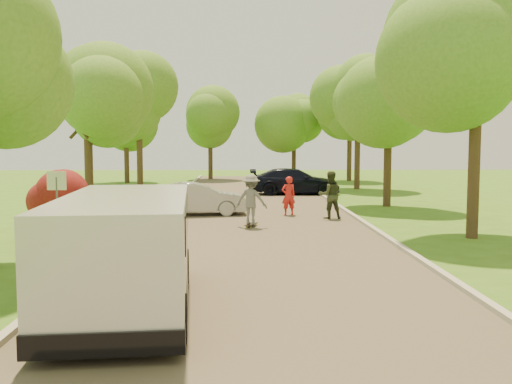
{
  "coord_description": "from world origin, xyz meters",
  "views": [
    {
      "loc": [
        -0.44,
        -12.57,
        3.0
      ],
      "look_at": [
        0.05,
        6.96,
        1.3
      ],
      "focal_mm": 40.0,
      "sensor_mm": 36.0,
      "label": 1
    }
  ],
  "objects": [
    {
      "name": "minivan",
      "position": [
        -2.51,
        -2.46,
        1.09
      ],
      "size": [
        2.63,
        5.69,
        2.06
      ],
      "rotation": [
        0.0,
        0.0,
        0.09
      ],
      "color": "silver",
      "rests_on": "ground"
    },
    {
      "name": "tree_r_mida",
      "position": [
        7.02,
        5.0,
        5.54
      ],
      "size": [
        5.13,
        5.0,
        7.95
      ],
      "color": "#382619",
      "rests_on": "ground"
    },
    {
      "name": "tree_bg_d",
      "position": [
        4.22,
        36.0,
        5.31
      ],
      "size": [
        5.12,
        5.0,
        7.72
      ],
      "color": "#382619",
      "rests_on": "ground"
    },
    {
      "name": "ground",
      "position": [
        0.0,
        0.0,
        0.0
      ],
      "size": [
        100.0,
        100.0,
        0.0
      ],
      "primitive_type": "plane",
      "color": "#3E6A19",
      "rests_on": "ground"
    },
    {
      "name": "street_sign",
      "position": [
        -5.8,
        4.0,
        1.56
      ],
      "size": [
        0.55,
        0.06,
        2.17
      ],
      "color": "#59595E",
      "rests_on": "ground"
    },
    {
      "name": "dark_sedan",
      "position": [
        2.61,
        20.22,
        0.75
      ],
      "size": [
        5.21,
        2.17,
        1.5
      ],
      "primitive_type": "imported",
      "rotation": [
        0.0,
        0.0,
        1.56
      ],
      "color": "black",
      "rests_on": "ground"
    },
    {
      "name": "road",
      "position": [
        0.0,
        8.0,
        0.01
      ],
      "size": [
        8.0,
        60.0,
        0.01
      ],
      "primitive_type": "cube",
      "color": "#4C4438",
      "rests_on": "ground"
    },
    {
      "name": "tree_bg_a",
      "position": [
        -8.78,
        30.0,
        5.31
      ],
      "size": [
        5.12,
        5.0,
        7.72
      ],
      "color": "#382619",
      "rests_on": "ground"
    },
    {
      "name": "skateboarder",
      "position": [
        -0.11,
        7.48,
        0.99
      ],
      "size": [
        1.28,
        0.97,
        1.76
      ],
      "primitive_type": "imported",
      "rotation": [
        0.0,
        0.0,
        2.83
      ],
      "color": "slate",
      "rests_on": "longboard"
    },
    {
      "name": "tree_r_midb",
      "position": [
        6.6,
        14.0,
        4.88
      ],
      "size": [
        4.51,
        4.4,
        7.01
      ],
      "color": "#382619",
      "rests_on": "ground"
    },
    {
      "name": "tree_r_far",
      "position": [
        7.23,
        24.0,
        5.83
      ],
      "size": [
        5.33,
        5.2,
        8.34
      ],
      "color": "#382619",
      "rests_on": "ground"
    },
    {
      "name": "tree_l_midb",
      "position": [
        -6.81,
        12.0,
        4.59
      ],
      "size": [
        4.3,
        4.2,
        6.62
      ],
      "color": "#382619",
      "rests_on": "ground"
    },
    {
      "name": "tree_bg_b",
      "position": [
        8.22,
        32.0,
        5.54
      ],
      "size": [
        5.12,
        5.0,
        7.95
      ],
      "color": "#382619",
      "rests_on": "ground"
    },
    {
      "name": "person_striped",
      "position": [
        1.48,
        10.75,
        0.81
      ],
      "size": [
        0.66,
        0.5,
        1.61
      ],
      "primitive_type": "imported",
      "rotation": [
        0.0,
        0.0,
        3.35
      ],
      "color": "red",
      "rests_on": "ground"
    },
    {
      "name": "person_olive",
      "position": [
        3.02,
        9.62,
        0.94
      ],
      "size": [
        1.0,
        0.83,
        1.88
      ],
      "primitive_type": "imported",
      "rotation": [
        0.0,
        0.0,
        3.29
      ],
      "color": "#313822",
      "rests_on": "ground"
    },
    {
      "name": "tree_l_far",
      "position": [
        -6.39,
        22.0,
        5.47
      ],
      "size": [
        4.92,
        4.8,
        7.79
      ],
      "color": "#382619",
      "rests_on": "ground"
    },
    {
      "name": "curb_left",
      "position": [
        -4.05,
        8.0,
        0.06
      ],
      "size": [
        0.18,
        60.0,
        0.12
      ],
      "primitive_type": "cube",
      "color": "#B2AD9E",
      "rests_on": "ground"
    },
    {
      "name": "red_shrub",
      "position": [
        -6.3,
        5.5,
        1.1
      ],
      "size": [
        1.7,
        1.7,
        1.95
      ],
      "color": "#382619",
      "rests_on": "ground"
    },
    {
      "name": "curb_right",
      "position": [
        4.05,
        8.0,
        0.06
      ],
      "size": [
        0.18,
        60.0,
        0.12
      ],
      "primitive_type": "cube",
      "color": "#B2AD9E",
      "rests_on": "ground"
    },
    {
      "name": "silver_sedan",
      "position": [
        -2.3,
        10.94,
        0.67
      ],
      "size": [
        4.22,
        1.9,
        1.35
      ],
      "primitive_type": "imported",
      "rotation": [
        0.0,
        0.0,
        1.69
      ],
      "color": "#A4A4A8",
      "rests_on": "ground"
    },
    {
      "name": "tree_bg_c",
      "position": [
        -2.79,
        34.0,
        5.02
      ],
      "size": [
        4.92,
        4.8,
        7.33
      ],
      "color": "#382619",
      "rests_on": "ground"
    },
    {
      "name": "longboard",
      "position": [
        -0.11,
        7.48,
        0.1
      ],
      "size": [
        0.51,
        0.93,
        0.11
      ],
      "rotation": [
        0.0,
        0.0,
        2.83
      ],
      "color": "black",
      "rests_on": "ground"
    }
  ]
}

